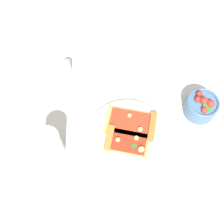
# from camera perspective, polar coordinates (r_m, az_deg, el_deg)

# --- Properties ---
(ground_plane) EXTENTS (2.40, 2.40, 0.00)m
(ground_plane) POSITION_cam_1_polar(r_m,az_deg,el_deg) (0.94, 3.50, -5.21)
(ground_plane) COLOR beige
(ground_plane) RESTS_ON ground
(plate) EXTENTS (0.26, 0.26, 0.01)m
(plate) POSITION_cam_1_polar(r_m,az_deg,el_deg) (0.93, 3.19, -4.72)
(plate) COLOR silver
(plate) RESTS_ON ground_plane
(pizza_slice_near) EXTENTS (0.15, 0.11, 0.03)m
(pizza_slice_near) POSITION_cam_1_polar(r_m,az_deg,el_deg) (0.91, 2.42, -5.68)
(pizza_slice_near) COLOR #E5B256
(pizza_slice_near) RESTS_ON plate
(pizza_slice_far) EXTENTS (0.18, 0.13, 0.02)m
(pizza_slice_far) POSITION_cam_1_polar(r_m,az_deg,el_deg) (0.93, 4.45, -2.34)
(pizza_slice_far) COLOR gold
(pizza_slice_far) RESTS_ON plate
(salad_bowl) EXTENTS (0.10, 0.10, 0.08)m
(salad_bowl) POSITION_cam_1_polar(r_m,az_deg,el_deg) (0.98, 17.00, 1.13)
(salad_bowl) COLOR #4C7299
(salad_bowl) RESTS_ON ground_plane
(soda_glass) EXTENTS (0.07, 0.07, 0.13)m
(soda_glass) POSITION_cam_1_polar(r_m,az_deg,el_deg) (0.88, -11.84, -6.33)
(soda_glass) COLOR silver
(soda_glass) RESTS_ON ground_plane
(pepper_shaker) EXTENTS (0.03, 0.03, 0.06)m
(pepper_shaker) POSITION_cam_1_polar(r_m,az_deg,el_deg) (1.04, -8.94, 8.91)
(pepper_shaker) COLOR silver
(pepper_shaker) RESTS_ON ground_plane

